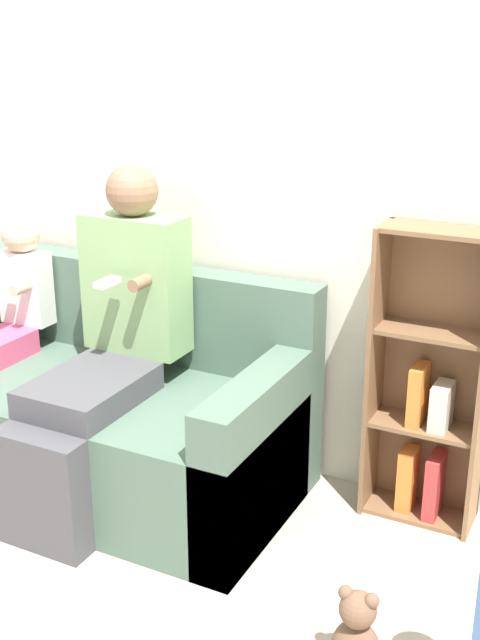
{
  "coord_description": "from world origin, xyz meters",
  "views": [
    {
      "loc": [
        1.62,
        -1.99,
        1.85
      ],
      "look_at": [
        0.31,
        0.59,
        0.82
      ],
      "focal_mm": 45.0,
      "sensor_mm": 36.0,
      "label": 1
    }
  ],
  "objects_px": {
    "couch": "(96,413)",
    "adult_seated": "(108,336)",
    "teddy_bear": "(356,635)",
    "bookshelf": "(430,393)"
  },
  "relations": [
    {
      "from": "couch",
      "to": "adult_seated",
      "type": "height_order",
      "value": "adult_seated"
    },
    {
      "from": "adult_seated",
      "to": "teddy_bear",
      "type": "relative_size",
      "value": 4.5
    },
    {
      "from": "adult_seated",
      "to": "teddy_bear",
      "type": "bearing_deg",
      "value": -23.22
    },
    {
      "from": "teddy_bear",
      "to": "couch",
      "type": "bearing_deg",
      "value": 156.55
    },
    {
      "from": "adult_seated",
      "to": "bookshelf",
      "type": "xyz_separation_m",
      "value": [
        1.21,
        0.43,
        -0.17
      ]
    },
    {
      "from": "bookshelf",
      "to": "teddy_bear",
      "type": "height_order",
      "value": "bookshelf"
    },
    {
      "from": "adult_seated",
      "to": "bookshelf",
      "type": "distance_m",
      "value": 1.3
    },
    {
      "from": "couch",
      "to": "bookshelf",
      "type": "bearing_deg",
      "value": 14.93
    },
    {
      "from": "couch",
      "to": "bookshelf",
      "type": "distance_m",
      "value": 1.42
    },
    {
      "from": "adult_seated",
      "to": "teddy_bear",
      "type": "distance_m",
      "value": 1.49
    }
  ]
}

